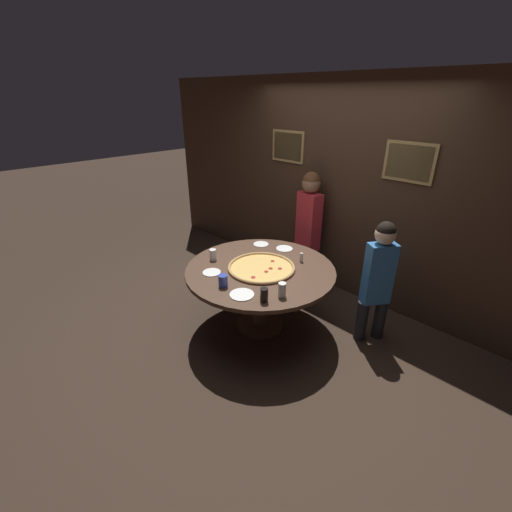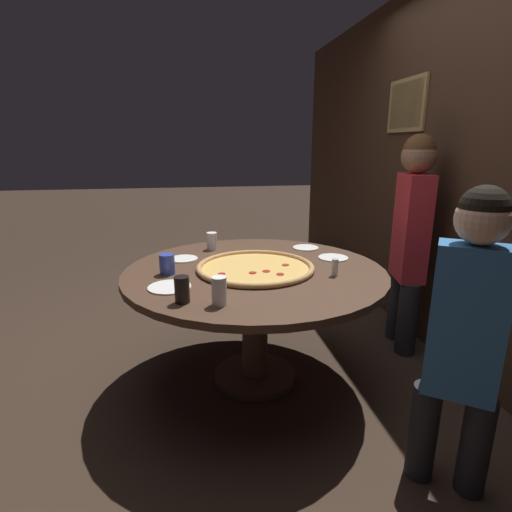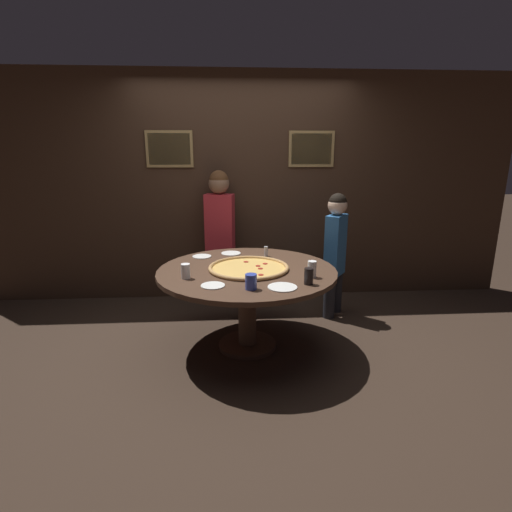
% 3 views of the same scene
% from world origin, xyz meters
% --- Properties ---
extents(ground_plane, '(24.00, 24.00, 0.00)m').
position_xyz_m(ground_plane, '(0.00, 0.00, 0.00)').
color(ground_plane, '#38281E').
extents(back_wall, '(6.40, 0.08, 2.60)m').
position_xyz_m(back_wall, '(0.00, 1.38, 1.30)').
color(back_wall, '#3D281C').
rests_on(back_wall, ground_plane).
extents(dining_table, '(1.55, 1.55, 0.74)m').
position_xyz_m(dining_table, '(0.00, 0.00, 0.61)').
color(dining_table, '#4C3323').
rests_on(dining_table, ground_plane).
extents(giant_pizza, '(0.70, 0.70, 0.03)m').
position_xyz_m(giant_pizza, '(0.02, -0.00, 0.75)').
color(giant_pizza, '#EAB75B').
rests_on(giant_pizza, dining_table).
extents(drink_cup_by_shaker, '(0.07, 0.07, 0.13)m').
position_xyz_m(drink_cup_by_shaker, '(0.46, -0.43, 0.80)').
color(drink_cup_by_shaker, black).
rests_on(drink_cup_by_shaker, dining_table).
extents(drink_cup_centre_back, '(0.07, 0.07, 0.12)m').
position_xyz_m(drink_cup_centre_back, '(-0.50, -0.22, 0.80)').
color(drink_cup_centre_back, white).
rests_on(drink_cup_centre_back, dining_table).
extents(drink_cup_far_left, '(0.07, 0.07, 0.14)m').
position_xyz_m(drink_cup_far_left, '(0.52, -0.26, 0.81)').
color(drink_cup_far_left, white).
rests_on(drink_cup_far_left, dining_table).
extents(drink_cup_front_edge, '(0.09, 0.09, 0.12)m').
position_xyz_m(drink_cup_front_edge, '(0.01, -0.51, 0.80)').
color(drink_cup_front_edge, '#384CB7').
rests_on(drink_cup_front_edge, dining_table).
extents(white_plate_beside_cup, '(0.19, 0.19, 0.01)m').
position_xyz_m(white_plate_beside_cup, '(-0.14, 0.54, 0.74)').
color(white_plate_beside_cup, white).
rests_on(white_plate_beside_cup, dining_table).
extents(white_plate_far_back, '(0.18, 0.18, 0.01)m').
position_xyz_m(white_plate_far_back, '(-0.42, 0.44, 0.74)').
color(white_plate_far_back, white).
rests_on(white_plate_far_back, dining_table).
extents(white_plate_near_front, '(0.22, 0.22, 0.01)m').
position_xyz_m(white_plate_near_front, '(0.25, -0.49, 0.74)').
color(white_plate_near_front, white).
rests_on(white_plate_near_front, dining_table).
extents(white_plate_left_side, '(0.18, 0.18, 0.01)m').
position_xyz_m(white_plate_left_side, '(-0.28, -0.42, 0.74)').
color(white_plate_left_side, white).
rests_on(white_plate_left_side, dining_table).
extents(condiment_shaker, '(0.04, 0.04, 0.10)m').
position_xyz_m(condiment_shaker, '(0.20, 0.42, 0.79)').
color(condiment_shaker, silver).
rests_on(condiment_shaker, dining_table).
extents(diner_far_right, '(0.29, 0.34, 1.32)m').
position_xyz_m(diner_far_right, '(0.96, 0.69, 0.75)').
color(diner_far_right, '#232328').
rests_on(diner_far_right, ground_plane).
extents(diner_far_left, '(0.40, 0.23, 1.53)m').
position_xyz_m(diner_far_left, '(-0.26, 1.15, 0.87)').
color(diner_far_left, '#232328').
rests_on(diner_far_left, ground_plane).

